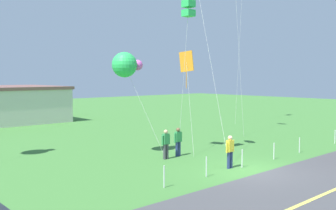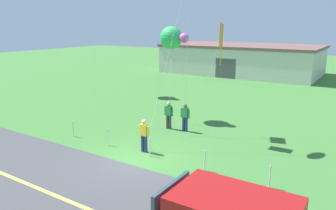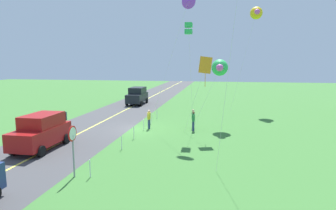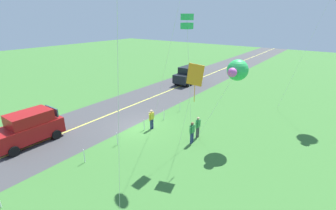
{
  "view_description": "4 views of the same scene",
  "coord_description": "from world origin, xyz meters",
  "px_view_note": "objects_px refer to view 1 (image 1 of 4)",
  "views": [
    {
      "loc": [
        -14.78,
        -10.56,
        4.45
      ],
      "look_at": [
        -1.24,
        4.48,
        2.94
      ],
      "focal_mm": 40.86,
      "sensor_mm": 36.0,
      "label": 1
    },
    {
      "loc": [
        8.5,
        -10.64,
        5.91
      ],
      "look_at": [
        0.48,
        1.87,
        2.23
      ],
      "focal_mm": 34.91,
      "sensor_mm": 36.0,
      "label": 2
    },
    {
      "loc": [
        22.88,
        6.83,
        5.6
      ],
      "look_at": [
        0.08,
        2.71,
        2.12
      ],
      "focal_mm": 30.95,
      "sensor_mm": 36.0,
      "label": 3
    },
    {
      "loc": [
        12.78,
        12.21,
        8.4
      ],
      "look_at": [
        -1.26,
        1.92,
        1.93
      ],
      "focal_mm": 25.49,
      "sensor_mm": 36.0,
      "label": 4
    }
  ],
  "objects_px": {
    "person_adult_near": "(230,151)",
    "kite_green_far": "(186,63)",
    "kite_blue_mid": "(188,9)",
    "person_child_watcher": "(166,143)",
    "person_adult_companion": "(178,141)",
    "kite_yellow_high": "(125,65)"
  },
  "relations": [
    {
      "from": "person_adult_near",
      "to": "person_child_watcher",
      "type": "bearing_deg",
      "value": -88.27
    },
    {
      "from": "person_adult_companion",
      "to": "kite_blue_mid",
      "type": "height_order",
      "value": "kite_blue_mid"
    },
    {
      "from": "person_child_watcher",
      "to": "kite_yellow_high",
      "type": "relative_size",
      "value": 0.28
    },
    {
      "from": "person_adult_companion",
      "to": "kite_yellow_high",
      "type": "distance_m",
      "value": 5.14
    },
    {
      "from": "person_adult_near",
      "to": "kite_yellow_high",
      "type": "distance_m",
      "value": 7.42
    },
    {
      "from": "person_child_watcher",
      "to": "kite_green_far",
      "type": "relative_size",
      "value": 0.27
    },
    {
      "from": "kite_blue_mid",
      "to": "kite_green_far",
      "type": "distance_m",
      "value": 3.41
    },
    {
      "from": "person_child_watcher",
      "to": "kite_blue_mid",
      "type": "xyz_separation_m",
      "value": [
        1.36,
        -0.32,
        7.25
      ]
    },
    {
      "from": "kite_green_far",
      "to": "kite_blue_mid",
      "type": "bearing_deg",
      "value": -131.75
    },
    {
      "from": "person_child_watcher",
      "to": "kite_green_far",
      "type": "distance_m",
      "value": 5.22
    },
    {
      "from": "person_adult_near",
      "to": "person_child_watcher",
      "type": "relative_size",
      "value": 1.0
    },
    {
      "from": "person_child_watcher",
      "to": "kite_blue_mid",
      "type": "height_order",
      "value": "kite_blue_mid"
    },
    {
      "from": "person_adult_near",
      "to": "kite_blue_mid",
      "type": "bearing_deg",
      "value": -110.11
    },
    {
      "from": "person_adult_near",
      "to": "kite_green_far",
      "type": "relative_size",
      "value": 0.27
    },
    {
      "from": "person_child_watcher",
      "to": "kite_blue_mid",
      "type": "relative_size",
      "value": 0.19
    },
    {
      "from": "person_adult_near",
      "to": "kite_blue_mid",
      "type": "xyz_separation_m",
      "value": [
        0.43,
        3.31,
        7.25
      ]
    },
    {
      "from": "person_adult_near",
      "to": "person_adult_companion",
      "type": "height_order",
      "value": "same"
    },
    {
      "from": "kite_blue_mid",
      "to": "kite_yellow_high",
      "type": "relative_size",
      "value": 1.48
    },
    {
      "from": "kite_blue_mid",
      "to": "kite_green_far",
      "type": "height_order",
      "value": "kite_blue_mid"
    },
    {
      "from": "kite_blue_mid",
      "to": "kite_yellow_high",
      "type": "bearing_deg",
      "value": 135.39
    },
    {
      "from": "person_child_watcher",
      "to": "kite_green_far",
      "type": "bearing_deg",
      "value": 167.67
    },
    {
      "from": "person_adult_companion",
      "to": "person_adult_near",
      "type": "bearing_deg",
      "value": -104.28
    }
  ]
}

